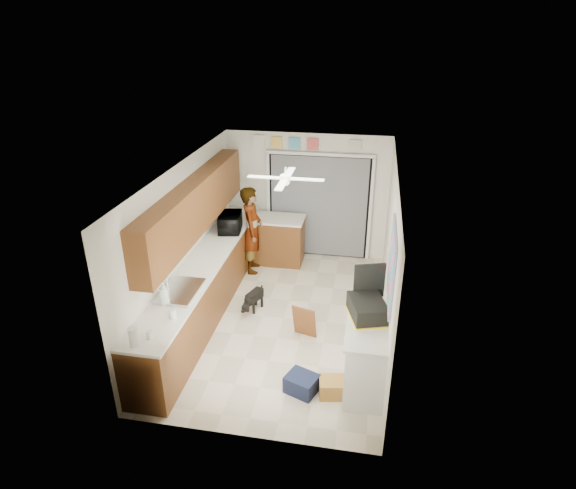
{
  "coord_description": "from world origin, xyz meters",
  "views": [
    {
      "loc": [
        1.25,
        -6.5,
        4.45
      ],
      "look_at": [
        0.0,
        0.4,
        1.15
      ],
      "focal_mm": 30.0,
      "sensor_mm": 36.0,
      "label": 1
    }
  ],
  "objects_px": {
    "paper_towel_roll": "(134,337)",
    "dog": "(255,299)",
    "microwave": "(230,222)",
    "suitcase": "(367,309)",
    "man": "(252,230)",
    "soap_bottle": "(164,293)",
    "cardboard_box": "(334,387)",
    "navy_crate": "(302,384)"
  },
  "relations": [
    {
      "from": "paper_towel_roll",
      "to": "navy_crate",
      "type": "height_order",
      "value": "paper_towel_roll"
    },
    {
      "from": "dog",
      "to": "paper_towel_roll",
      "type": "bearing_deg",
      "value": -88.83
    },
    {
      "from": "microwave",
      "to": "paper_towel_roll",
      "type": "relative_size",
      "value": 2.32
    },
    {
      "from": "paper_towel_roll",
      "to": "dog",
      "type": "distance_m",
      "value": 2.71
    },
    {
      "from": "soap_bottle",
      "to": "navy_crate",
      "type": "bearing_deg",
      "value": -8.76
    },
    {
      "from": "microwave",
      "to": "dog",
      "type": "distance_m",
      "value": 1.56
    },
    {
      "from": "cardboard_box",
      "to": "navy_crate",
      "type": "bearing_deg",
      "value": -179.11
    },
    {
      "from": "suitcase",
      "to": "dog",
      "type": "bearing_deg",
      "value": 126.93
    },
    {
      "from": "suitcase",
      "to": "navy_crate",
      "type": "height_order",
      "value": "suitcase"
    },
    {
      "from": "cardboard_box",
      "to": "soap_bottle",
      "type": "bearing_deg",
      "value": 172.94
    },
    {
      "from": "paper_towel_roll",
      "to": "man",
      "type": "relative_size",
      "value": 0.15
    },
    {
      "from": "suitcase",
      "to": "navy_crate",
      "type": "xyz_separation_m",
      "value": [
        -0.77,
        -0.48,
        -0.94
      ]
    },
    {
      "from": "suitcase",
      "to": "dog",
      "type": "relative_size",
      "value": 1.15
    },
    {
      "from": "soap_bottle",
      "to": "suitcase",
      "type": "distance_m",
      "value": 2.71
    },
    {
      "from": "navy_crate",
      "to": "dog",
      "type": "bearing_deg",
      "value": 120.81
    },
    {
      "from": "man",
      "to": "dog",
      "type": "height_order",
      "value": "man"
    },
    {
      "from": "dog",
      "to": "microwave",
      "type": "bearing_deg",
      "value": 143.15
    },
    {
      "from": "microwave",
      "to": "soap_bottle",
      "type": "height_order",
      "value": "soap_bottle"
    },
    {
      "from": "suitcase",
      "to": "cardboard_box",
      "type": "bearing_deg",
      "value": -143.74
    },
    {
      "from": "soap_bottle",
      "to": "navy_crate",
      "type": "height_order",
      "value": "soap_bottle"
    },
    {
      "from": "soap_bottle",
      "to": "paper_towel_roll",
      "type": "distance_m",
      "value": 0.92
    },
    {
      "from": "cardboard_box",
      "to": "suitcase",
      "type": "bearing_deg",
      "value": 53.67
    },
    {
      "from": "paper_towel_roll",
      "to": "cardboard_box",
      "type": "bearing_deg",
      "value": 15.06
    },
    {
      "from": "paper_towel_roll",
      "to": "man",
      "type": "height_order",
      "value": "man"
    },
    {
      "from": "suitcase",
      "to": "man",
      "type": "relative_size",
      "value": 0.33
    },
    {
      "from": "suitcase",
      "to": "microwave",
      "type": "bearing_deg",
      "value": 119.3
    },
    {
      "from": "suitcase",
      "to": "man",
      "type": "bearing_deg",
      "value": 112.06
    },
    {
      "from": "navy_crate",
      "to": "man",
      "type": "relative_size",
      "value": 0.23
    },
    {
      "from": "man",
      "to": "dog",
      "type": "distance_m",
      "value": 1.56
    },
    {
      "from": "paper_towel_roll",
      "to": "microwave",
      "type": "bearing_deg",
      "value": 87.64
    },
    {
      "from": "microwave",
      "to": "suitcase",
      "type": "bearing_deg",
      "value": -143.71
    },
    {
      "from": "microwave",
      "to": "soap_bottle",
      "type": "distance_m",
      "value": 2.58
    },
    {
      "from": "microwave",
      "to": "man",
      "type": "bearing_deg",
      "value": -57.03
    },
    {
      "from": "paper_towel_roll",
      "to": "cardboard_box",
      "type": "relative_size",
      "value": 0.67
    },
    {
      "from": "dog",
      "to": "suitcase",
      "type": "bearing_deg",
      "value": -15.48
    },
    {
      "from": "microwave",
      "to": "man",
      "type": "height_order",
      "value": "man"
    },
    {
      "from": "suitcase",
      "to": "dog",
      "type": "distance_m",
      "value": 2.43
    },
    {
      "from": "soap_bottle",
      "to": "suitcase",
      "type": "xyz_separation_m",
      "value": [
        2.7,
        0.19,
        -0.05
      ]
    },
    {
      "from": "suitcase",
      "to": "navy_crate",
      "type": "distance_m",
      "value": 1.31
    },
    {
      "from": "man",
      "to": "dog",
      "type": "bearing_deg",
      "value": -174.11
    },
    {
      "from": "microwave",
      "to": "navy_crate",
      "type": "distance_m",
      "value": 3.52
    },
    {
      "from": "soap_bottle",
      "to": "man",
      "type": "height_order",
      "value": "man"
    }
  ]
}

